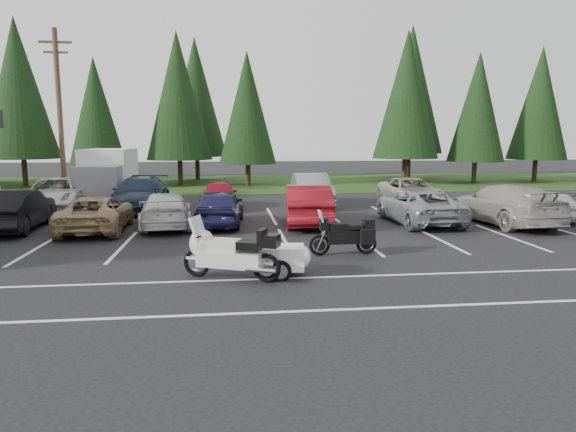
{
  "coord_description": "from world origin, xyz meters",
  "views": [
    {
      "loc": [
        -1.38,
        -16.06,
        3.57
      ],
      "look_at": [
        0.41,
        -0.5,
        1.14
      ],
      "focal_mm": 32.0,
      "sensor_mm": 36.0,
      "label": 1
    }
  ],
  "objects_px": {
    "utility_pole": "(60,115)",
    "car_far_4": "(410,192)",
    "car_near_7": "(505,204)",
    "car_far_0": "(56,194)",
    "car_near_8": "(543,204)",
    "cargo_trailer": "(281,261)",
    "touring_motorcycle": "(231,248)",
    "car_near_6": "(418,206)",
    "car_far_1": "(139,194)",
    "adventure_motorcycle": "(343,232)",
    "car_near_5": "(308,204)",
    "car_far_2": "(220,194)",
    "car_near_3": "(166,210)",
    "car_near_4": "(220,207)",
    "car_near_2": "(96,213)",
    "car_far_3": "(312,190)",
    "box_truck": "(106,177)",
    "car_near_1": "(15,210)"
  },
  "relations": [
    {
      "from": "car_near_5",
      "to": "car_far_4",
      "type": "distance_m",
      "value": 8.3
    },
    {
      "from": "car_near_5",
      "to": "car_near_6",
      "type": "relative_size",
      "value": 0.97
    },
    {
      "from": "box_truck",
      "to": "car_near_1",
      "type": "distance_m",
      "value": 8.22
    },
    {
      "from": "car_far_2",
      "to": "cargo_trailer",
      "type": "relative_size",
      "value": 2.39
    },
    {
      "from": "car_near_7",
      "to": "car_far_0",
      "type": "relative_size",
      "value": 1.0
    },
    {
      "from": "car_far_0",
      "to": "adventure_motorcycle",
      "type": "bearing_deg",
      "value": -46.84
    },
    {
      "from": "utility_pole",
      "to": "car_far_3",
      "type": "height_order",
      "value": "utility_pole"
    },
    {
      "from": "utility_pole",
      "to": "car_far_4",
      "type": "distance_m",
      "value": 18.66
    },
    {
      "from": "utility_pole",
      "to": "cargo_trailer",
      "type": "bearing_deg",
      "value": -56.91
    },
    {
      "from": "car_far_0",
      "to": "utility_pole",
      "type": "bearing_deg",
      "value": 91.45
    },
    {
      "from": "car_near_4",
      "to": "car_near_5",
      "type": "relative_size",
      "value": 0.88
    },
    {
      "from": "car_near_5",
      "to": "car_near_6",
      "type": "height_order",
      "value": "car_near_5"
    },
    {
      "from": "car_near_2",
      "to": "car_far_2",
      "type": "xyz_separation_m",
      "value": [
        4.57,
        5.91,
        0.03
      ]
    },
    {
      "from": "car_near_1",
      "to": "car_near_5",
      "type": "relative_size",
      "value": 0.97
    },
    {
      "from": "car_near_8",
      "to": "cargo_trailer",
      "type": "relative_size",
      "value": 2.25
    },
    {
      "from": "utility_pole",
      "to": "car_near_5",
      "type": "bearing_deg",
      "value": -32.25
    },
    {
      "from": "box_truck",
      "to": "touring_motorcycle",
      "type": "xyz_separation_m",
      "value": [
        6.62,
        -15.92,
        -0.65
      ]
    },
    {
      "from": "car_near_2",
      "to": "utility_pole",
      "type": "bearing_deg",
      "value": -68.3
    },
    {
      "from": "car_near_8",
      "to": "car_far_4",
      "type": "distance_m",
      "value": 6.72
    },
    {
      "from": "car_near_6",
      "to": "cargo_trailer",
      "type": "relative_size",
      "value": 2.97
    },
    {
      "from": "car_near_1",
      "to": "cargo_trailer",
      "type": "height_order",
      "value": "car_near_1"
    },
    {
      "from": "touring_motorcycle",
      "to": "car_near_6",
      "type": "bearing_deg",
      "value": 67.65
    },
    {
      "from": "adventure_motorcycle",
      "to": "car_near_3",
      "type": "bearing_deg",
      "value": 135.2
    },
    {
      "from": "car_near_7",
      "to": "car_far_0",
      "type": "bearing_deg",
      "value": -23.16
    },
    {
      "from": "utility_pole",
      "to": "car_near_4",
      "type": "xyz_separation_m",
      "value": [
        8.22,
        -7.32,
        -3.95
      ]
    },
    {
      "from": "car_far_3",
      "to": "adventure_motorcycle",
      "type": "bearing_deg",
      "value": -92.9
    },
    {
      "from": "car_near_7",
      "to": "car_near_3",
      "type": "bearing_deg",
      "value": -8.83
    },
    {
      "from": "car_near_2",
      "to": "car_near_8",
      "type": "distance_m",
      "value": 18.6
    },
    {
      "from": "car_near_5",
      "to": "cargo_trailer",
      "type": "bearing_deg",
      "value": 81.61
    },
    {
      "from": "car_far_1",
      "to": "adventure_motorcycle",
      "type": "xyz_separation_m",
      "value": [
        7.79,
        -10.56,
        -0.1
      ]
    },
    {
      "from": "utility_pole",
      "to": "car_far_2",
      "type": "xyz_separation_m",
      "value": [
        8.14,
        -2.13,
        -3.99
      ]
    },
    {
      "from": "car_near_6",
      "to": "car_far_1",
      "type": "height_order",
      "value": "car_far_1"
    },
    {
      "from": "box_truck",
      "to": "car_near_2",
      "type": "relative_size",
      "value": 1.14
    },
    {
      "from": "car_near_1",
      "to": "car_near_6",
      "type": "height_order",
      "value": "car_near_1"
    },
    {
      "from": "touring_motorcycle",
      "to": "car_far_1",
      "type": "bearing_deg",
      "value": 131.55
    },
    {
      "from": "car_near_5",
      "to": "car_far_1",
      "type": "height_order",
      "value": "car_near_5"
    },
    {
      "from": "utility_pole",
      "to": "car_far_0",
      "type": "height_order",
      "value": "utility_pole"
    },
    {
      "from": "car_near_3",
      "to": "car_near_5",
      "type": "relative_size",
      "value": 0.95
    },
    {
      "from": "car_far_0",
      "to": "car_near_3",
      "type": "bearing_deg",
      "value": -46.61
    },
    {
      "from": "car_far_0",
      "to": "car_far_4",
      "type": "distance_m",
      "value": 17.94
    },
    {
      "from": "car_far_1",
      "to": "car_far_4",
      "type": "distance_m",
      "value": 13.87
    },
    {
      "from": "car_near_8",
      "to": "car_near_2",
      "type": "bearing_deg",
      "value": -0.18
    },
    {
      "from": "box_truck",
      "to": "adventure_motorcycle",
      "type": "xyz_separation_m",
      "value": [
        10.04,
        -13.56,
        -0.74
      ]
    },
    {
      "from": "car_near_3",
      "to": "car_far_4",
      "type": "height_order",
      "value": "car_far_4"
    },
    {
      "from": "car_near_7",
      "to": "cargo_trailer",
      "type": "relative_size",
      "value": 3.31
    },
    {
      "from": "touring_motorcycle",
      "to": "adventure_motorcycle",
      "type": "bearing_deg",
      "value": 57.56
    },
    {
      "from": "box_truck",
      "to": "car_far_0",
      "type": "height_order",
      "value": "box_truck"
    },
    {
      "from": "car_near_3",
      "to": "utility_pole",
      "type": "bearing_deg",
      "value": -55.87
    },
    {
      "from": "box_truck",
      "to": "car_far_1",
      "type": "bearing_deg",
      "value": -53.1
    },
    {
      "from": "car_far_2",
      "to": "car_far_0",
      "type": "bearing_deg",
      "value": 176.61
    }
  ]
}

